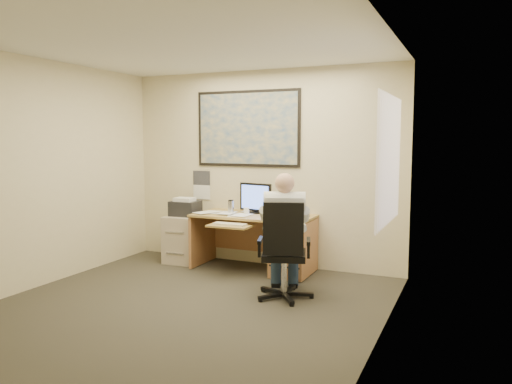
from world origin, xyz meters
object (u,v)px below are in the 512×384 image
at_px(filing_cabinet, 186,234).
at_px(office_chair, 281,270).
at_px(person, 285,236).
at_px(desk, 277,239).

bearing_deg(filing_cabinet, office_chair, -32.10).
relative_size(filing_cabinet, person, 0.67).
distance_m(desk, office_chair, 1.12).
relative_size(desk, filing_cabinet, 1.73).
xyz_separation_m(desk, person, (0.46, -0.94, 0.25)).
bearing_deg(desk, office_chair, -66.35).
xyz_separation_m(filing_cabinet, person, (1.88, -0.96, 0.30)).
distance_m(desk, person, 1.08).
xyz_separation_m(desk, office_chair, (0.45, -1.02, -0.12)).
bearing_deg(desk, person, -63.83).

